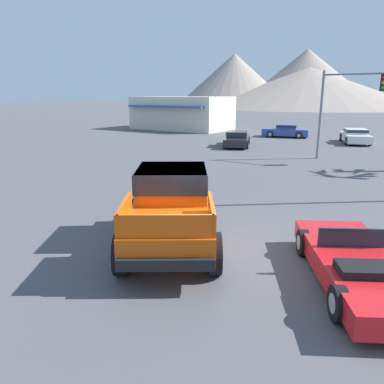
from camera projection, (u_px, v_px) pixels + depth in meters
The scene contains 8 objects.
ground_plane at pixel (196, 246), 9.91m from camera, with size 320.00×320.00×0.00m, color #4C4C51.
orange_pickup_truck at pixel (171, 204), 9.80m from camera, with size 4.28×5.09×1.96m.
red_convertible_car at pixel (358, 266), 7.84m from camera, with size 3.70×4.80×1.05m.
parked_car_dark at pixel (237, 139), 28.86m from camera, with size 3.30×4.83×1.16m.
parked_car_white at pixel (355, 136), 30.70m from camera, with size 3.24×4.86×1.17m.
parked_car_blue at pixel (286, 131), 35.12m from camera, with size 4.50×2.72×1.17m.
traffic_light_main at pixel (348, 98), 21.74m from camera, with size 3.79×0.38×5.27m.
storefront_building at pixel (182, 113), 42.92m from camera, with size 10.73×6.72×3.67m.
Camera 1 is at (4.91, -7.81, 3.89)m, focal length 35.00 mm.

